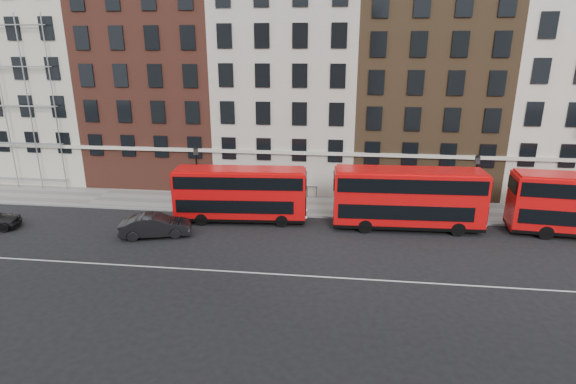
# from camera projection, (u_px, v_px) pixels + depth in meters

# --- Properties ---
(ground) EXTENTS (120.00, 120.00, 0.00)m
(ground) POSITION_uv_depth(u_px,v_px,m) (255.00, 258.00, 29.10)
(ground) COLOR black
(ground) RESTS_ON ground
(pavement) EXTENTS (80.00, 5.00, 0.15)m
(pavement) POSITION_uv_depth(u_px,v_px,m) (278.00, 205.00, 39.02)
(pavement) COLOR slate
(pavement) RESTS_ON ground
(kerb) EXTENTS (80.00, 0.30, 0.16)m
(kerb) POSITION_uv_depth(u_px,v_px,m) (273.00, 214.00, 36.65)
(kerb) COLOR gray
(kerb) RESTS_ON ground
(road_centre_line) EXTENTS (70.00, 0.12, 0.01)m
(road_centre_line) POSITION_uv_depth(u_px,v_px,m) (248.00, 272.00, 27.21)
(road_centre_line) COLOR white
(road_centre_line) RESTS_ON ground
(building_terrace) EXTENTS (64.00, 11.95, 22.00)m
(building_terrace) POSITION_uv_depth(u_px,v_px,m) (285.00, 79.00, 42.98)
(building_terrace) COLOR beige
(building_terrace) RESTS_ON ground
(bus_b) EXTENTS (10.33, 3.19, 4.28)m
(bus_b) POSITION_uv_depth(u_px,v_px,m) (240.00, 193.00, 34.77)
(bus_b) COLOR red
(bus_b) RESTS_ON ground
(bus_c) EXTENTS (11.06, 3.06, 4.61)m
(bus_c) POSITION_uv_depth(u_px,v_px,m) (407.00, 197.00, 33.23)
(bus_c) COLOR red
(bus_c) RESTS_ON ground
(car_front) EXTENTS (5.25, 3.09, 1.63)m
(car_front) POSITION_uv_depth(u_px,v_px,m) (155.00, 226.00, 32.32)
(car_front) COLOR black
(car_front) RESTS_ON ground
(lamp_post_left) EXTENTS (0.44, 0.44, 5.33)m
(lamp_post_left) POSITION_uv_depth(u_px,v_px,m) (197.00, 174.00, 37.24)
(lamp_post_left) COLOR black
(lamp_post_left) RESTS_ON pavement
(lamp_post_right) EXTENTS (0.44, 0.44, 5.33)m
(lamp_post_right) POSITION_uv_depth(u_px,v_px,m) (474.00, 185.00, 34.28)
(lamp_post_right) COLOR black
(lamp_post_right) RESTS_ON pavement
(iron_railings) EXTENTS (6.60, 0.06, 1.00)m
(iron_railings) POSITION_uv_depth(u_px,v_px,m) (281.00, 191.00, 40.93)
(iron_railings) COLOR black
(iron_railings) RESTS_ON pavement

